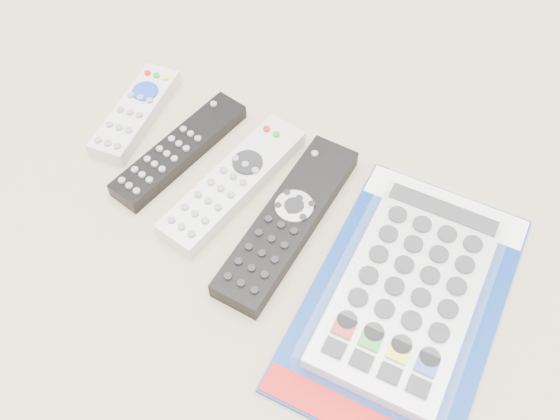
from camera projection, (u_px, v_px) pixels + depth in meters
The scene contains 5 objects.
remote_small_grey at pixel (136, 113), 0.83m from camera, with size 0.08×0.17×0.03m.
remote_slim_black at pixel (179, 150), 0.80m from camera, with size 0.07×0.21×0.02m.
remote_silver_dvd at pixel (233, 182), 0.77m from camera, with size 0.08×0.23×0.03m.
remote_large_black at pixel (288, 221), 0.73m from camera, with size 0.07×0.25×0.03m.
jumbo_remote_packaged at pixel (409, 290), 0.67m from camera, with size 0.23×0.34×0.04m.
Camera 1 is at (0.24, -0.37, 0.62)m, focal length 40.00 mm.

